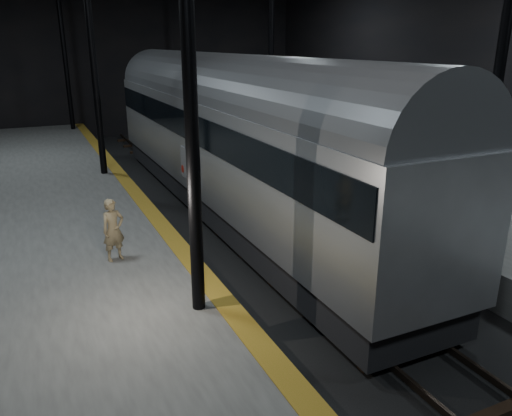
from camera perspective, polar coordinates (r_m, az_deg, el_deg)
ground at (r=15.45m, az=2.23°, el=-4.84°), size 44.00×44.00×0.00m
platform_left at (r=13.83m, az=-26.90°, el=-7.61°), size 9.00×43.80×1.00m
platform_right at (r=19.67m, az=22.10°, el=0.51°), size 9.00×43.80×1.00m
tactile_strip at (r=13.98m, az=-9.68°, el=-3.21°), size 0.50×43.80×0.01m
track at (r=15.42m, az=2.24°, el=-4.60°), size 2.40×43.00×0.24m
train at (r=17.96m, az=-3.33°, el=8.90°), size 3.14×21.01×5.62m
woman at (r=12.57m, az=-15.99°, el=-2.42°), size 0.65×0.52×1.56m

